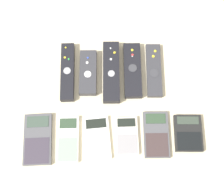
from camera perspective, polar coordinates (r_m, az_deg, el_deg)
ground_plane at (r=0.99m, az=0.04°, el=-1.67°), size 3.00×3.00×0.00m
remote_0 at (r=1.03m, az=-8.13°, el=4.74°), size 0.04×0.20×0.02m
remote_1 at (r=1.02m, az=-4.40°, el=4.62°), size 0.06×0.15×0.03m
remote_2 at (r=1.01m, az=-0.32°, el=4.77°), size 0.06×0.21×0.03m
remote_3 at (r=1.02m, az=3.77°, el=5.07°), size 0.06×0.19×0.02m
remote_4 at (r=1.03m, az=7.64°, el=5.04°), size 0.05×0.18×0.02m
calculator_0 at (r=0.98m, az=-13.41°, el=-7.33°), size 0.09×0.16×0.02m
calculator_1 at (r=0.97m, az=-8.05°, el=-7.46°), size 0.07×0.14×0.01m
calculator_2 at (r=0.96m, az=-2.73°, el=-7.32°), size 0.09×0.14×0.01m
calculator_3 at (r=0.96m, az=2.73°, el=-6.89°), size 0.07×0.12×0.01m
calculator_4 at (r=0.97m, az=8.09°, el=-6.61°), size 0.08×0.14×0.01m
calculator_5 at (r=0.99m, az=13.75°, el=-6.27°), size 0.09×0.11×0.02m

